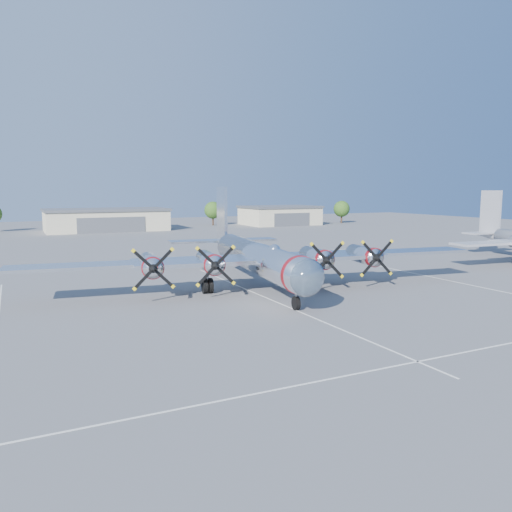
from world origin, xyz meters
name	(u,v)px	position (x,y,z in m)	size (l,w,h in m)	color
ground	(253,292)	(0.00, 0.00, 0.00)	(260.00, 260.00, 0.00)	#58585A
parking_lines	(261,296)	(0.00, -1.75, 0.01)	(60.00, 50.08, 0.01)	silver
hangar_center	(106,220)	(0.00, 81.96, 2.71)	(28.60, 14.60, 5.40)	beige
hangar_east	(280,215)	(48.00, 81.96, 2.71)	(20.60, 14.60, 5.40)	beige
tree_east	(213,210)	(30.00, 88.00, 4.22)	(4.80, 4.80, 6.64)	#382619
tree_far_east	(342,209)	(68.00, 80.00, 4.22)	(4.80, 4.80, 6.64)	#382619
main_bomber_b29	(255,286)	(1.54, 2.66, 0.00)	(46.36, 31.71, 10.25)	white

